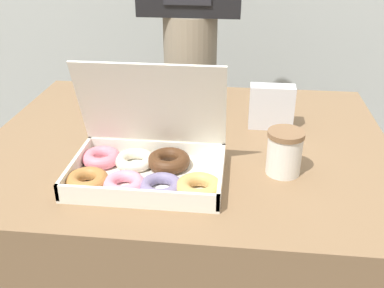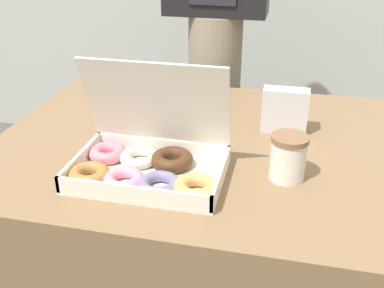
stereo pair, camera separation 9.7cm
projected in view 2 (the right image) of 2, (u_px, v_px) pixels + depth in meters
name	position (u px, v px, depth m)	size (l,w,h in m)	color
table	(196.00, 243.00, 1.38)	(1.08, 0.87, 0.72)	brown
donut_box	(147.00, 161.00, 1.03)	(0.38, 0.24, 0.26)	white
coffee_cup	(288.00, 157.00, 1.02)	(0.09, 0.09, 0.11)	silver
napkin_holder	(285.00, 110.00, 1.24)	(0.12, 0.05, 0.12)	silver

